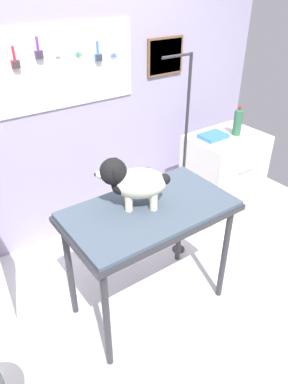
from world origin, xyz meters
name	(u,v)px	position (x,y,z in m)	size (l,w,h in m)	color
ground	(167,307)	(0.00, 0.00, -0.02)	(4.40, 4.00, 0.04)	silver
rear_wall_panel	(75,108)	(0.00, 1.28, 1.16)	(4.00, 0.11, 2.30)	#9A91B2
grooming_table	(150,219)	(-0.09, 0.10, 0.78)	(1.09, 0.61, 0.87)	#2D2D33
grooming_arm	(183,173)	(0.47, 0.43, 0.78)	(0.30, 0.11, 1.68)	#2D2D33
dog	(132,181)	(-0.17, 0.18, 1.04)	(0.44, 0.35, 0.33)	beige
cabinet_right	(222,176)	(1.19, 0.65, 0.42)	(0.68, 0.54, 0.84)	white
soda_bottle	(238,122)	(1.28, 0.63, 0.97)	(0.08, 0.08, 0.27)	#2C6341
supply_tray	(213,136)	(1.05, 0.70, 0.86)	(0.24, 0.18, 0.04)	#3875CE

